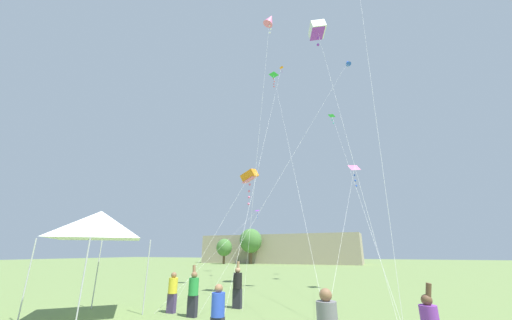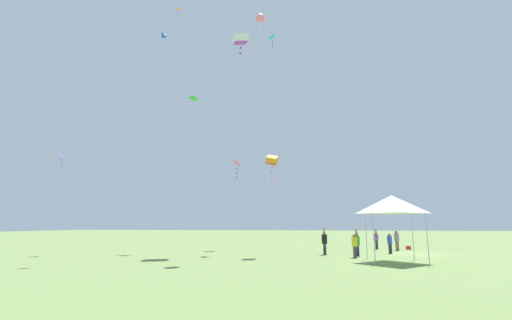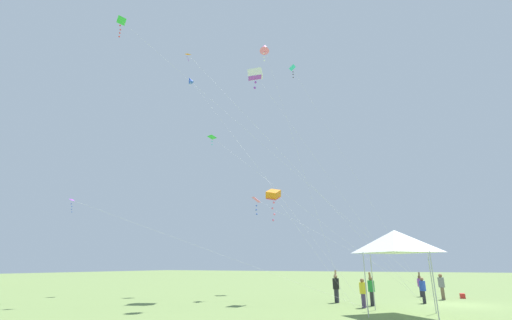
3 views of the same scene
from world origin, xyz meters
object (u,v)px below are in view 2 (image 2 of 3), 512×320
Objects in this scene: cooler_box at (408,248)px; person_black_shirt at (324,242)px; person_green_shirt at (357,243)px; kite_pink_delta_6 at (238,164)px; person_blue_shirt at (390,242)px; kite_pink_diamond_8 at (260,16)px; kite_green_delta_7 at (196,100)px; kite_purple_delta_4 at (75,160)px; kite_orange_delta_1 at (189,22)px; kite_orange_box_2 at (272,161)px; kite_blue_diamond_0 at (163,35)px; person_yellow_shirt at (355,245)px; person_grey_shirt at (397,240)px; kite_cyan_delta_5 at (273,39)px; kite_white_box_9 at (241,40)px; person_purple_shirt at (376,239)px; festival_tent at (392,204)px.

person_black_shirt is (-7.11, 8.08, 0.84)m from cooler_box.
person_green_shirt is (-0.86, -2.39, -0.05)m from person_black_shirt.
person_green_shirt is at bearing -120.67° from kite_pink_delta_6.
kite_pink_delta_6 reaches higher than person_blue_shirt.
kite_green_delta_7 is at bearing 63.21° from kite_pink_diamond_8.
cooler_box is at bearing -80.69° from kite_green_delta_7.
kite_pink_diamond_8 is (6.60, -12.55, 14.55)m from kite_purple_delta_4.
kite_orange_delta_1 is 14.30m from kite_pink_delta_6.
kite_green_delta_7 is (4.95, 8.41, 7.50)m from kite_orange_box_2.
kite_blue_diamond_0 is (3.51, 22.60, 22.99)m from person_blue_shirt.
person_yellow_shirt is 0.92× the size of person_grey_shirt.
person_green_shirt is 30.84m from kite_blue_diamond_0.
person_green_shirt is 0.08× the size of kite_cyan_delta_5.
person_blue_shirt is 25.06m from kite_cyan_delta_5.
kite_green_delta_7 reaches higher than person_grey_shirt.
person_yellow_shirt is 25.18m from kite_cyan_delta_5.
kite_white_box_9 is at bearing 125.62° from person_black_shirt.
person_blue_shirt is 0.91× the size of person_grey_shirt.
person_purple_shirt is 32.19m from kite_blue_diamond_0.
person_purple_shirt reaches higher than cooler_box.
kite_purple_delta_4 is at bearing 152.73° from kite_green_delta_7.
kite_green_delta_7 is (-3.36, 20.49, 14.78)m from cooler_box.
kite_orange_box_2 is at bearing 124.53° from cooler_box.
kite_cyan_delta_5 reaches higher than person_yellow_shirt.
kite_orange_delta_1 reaches higher than festival_tent.
person_blue_shirt is 0.11× the size of kite_pink_delta_6.
kite_purple_delta_4 reaches higher than festival_tent.
person_green_shirt is 21.71m from kite_purple_delta_4.
person_blue_shirt is 23.19m from kite_pink_diamond_8.
person_yellow_shirt is at bearing -77.65° from kite_purple_delta_4.
kite_orange_delta_1 is 1.01× the size of kite_white_box_9.
person_yellow_shirt is (-1.32, 0.34, -0.07)m from person_green_shirt.
person_blue_shirt is 0.08× the size of kite_purple_delta_4.
kite_pink_diamond_8 reaches higher than kite_white_box_9.
cooler_box is 2.39m from person_grey_shirt.
kite_green_delta_7 is (-1.71, 4.15, 6.50)m from kite_pink_delta_6.
kite_purple_delta_4 is at bearing 135.42° from kite_white_box_9.
person_green_shirt is 0.09× the size of kite_pink_diamond_8.
kite_white_box_9 is at bearing 140.39° from person_yellow_shirt.
kite_pink_diamond_8 is (-1.93, 10.53, 20.57)m from person_blue_shirt.
person_purple_shirt is 0.09× the size of kite_purple_delta_4.
festival_tent is at bearing -102.54° from kite_orange_delta_1.
person_yellow_shirt is at bearing 42.67° from festival_tent.
kite_cyan_delta_5 is (2.01, 11.43, 22.21)m from person_grey_shirt.
kite_blue_diamond_0 is (7.71, 19.29, 22.98)m from person_yellow_shirt.
kite_green_delta_7 is at bearing 133.96° from person_black_shirt.
person_blue_shirt is 32.43m from kite_blue_diamond_0.
person_blue_shirt is at bearing -79.58° from kite_pink_diamond_8.
kite_orange_box_2 is at bearing 167.45° from person_black_shirt.
cooler_box is at bearing -91.10° from kite_cyan_delta_5.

